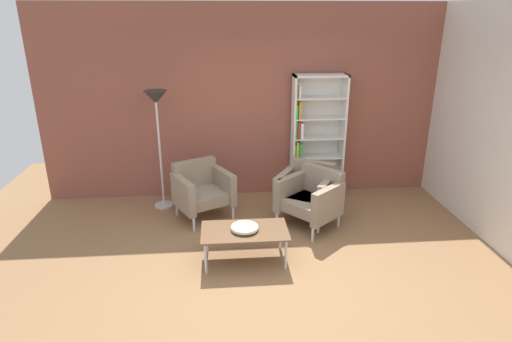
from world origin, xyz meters
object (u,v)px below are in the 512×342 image
coffee_table_low (245,233)px  floor_lamp_torchiere (157,111)px  decorative_bowl (245,227)px  bookshelf_tall (313,139)px  armchair_near_window (312,197)px  armchair_by_bookshelf (307,190)px  armchair_spare_guest (202,189)px

coffee_table_low → floor_lamp_torchiere: size_ratio=0.57×
decorative_bowl → floor_lamp_torchiere: floor_lamp_torchiere is taller
bookshelf_tall → armchair_near_window: bearing=-101.7°
armchair_near_window → armchair_by_bookshelf: bearing=144.3°
decorative_bowl → floor_lamp_torchiere: bearing=124.7°
armchair_spare_guest → armchair_near_window: 1.54m
coffee_table_low → decorative_bowl: size_ratio=3.12×
decorative_bowl → armchair_spare_guest: bearing=113.3°
coffee_table_low → armchair_by_bookshelf: size_ratio=1.07×
coffee_table_low → armchair_by_bookshelf: bearing=48.5°
coffee_table_low → bookshelf_tall: bearing=58.0°
armchair_spare_guest → floor_lamp_torchiere: 1.26m
armchair_spare_guest → bookshelf_tall: bearing=-6.8°
bookshelf_tall → armchair_near_window: size_ratio=2.00×
armchair_near_window → floor_lamp_torchiere: bearing=-152.3°
bookshelf_tall → coffee_table_low: size_ratio=1.90×
coffee_table_low → armchair_near_window: 1.26m
armchair_by_bookshelf → floor_lamp_torchiere: floor_lamp_torchiere is taller
floor_lamp_torchiere → coffee_table_low: bearing=-55.3°
coffee_table_low → armchair_spare_guest: bearing=113.3°
bookshelf_tall → armchair_spare_guest: 1.89m
armchair_by_bookshelf → floor_lamp_torchiere: (-2.06, 0.57, 1.03)m
armchair_by_bookshelf → bookshelf_tall: bearing=104.5°
floor_lamp_torchiere → armchair_spare_guest: bearing=-33.6°
decorative_bowl → armchair_by_bookshelf: 1.41m
decorative_bowl → floor_lamp_torchiere: 2.22m
armchair_by_bookshelf → floor_lamp_torchiere: size_ratio=0.54×
floor_lamp_torchiere → bookshelf_tall: bearing=6.2°
coffee_table_low → armchair_by_bookshelf: armchair_by_bookshelf is taller
bookshelf_tall → coffee_table_low: bearing=-122.0°
bookshelf_tall → armchair_spare_guest: bookshelf_tall is taller
armchair_by_bookshelf → decorative_bowl: bearing=-100.6°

